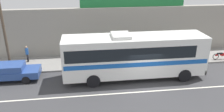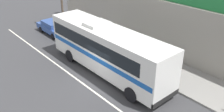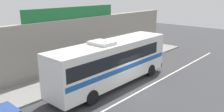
{
  "view_description": "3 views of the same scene",
  "coord_description": "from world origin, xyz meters",
  "px_view_note": "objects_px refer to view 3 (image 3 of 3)",
  "views": [
    {
      "loc": [
        -4.54,
        -14.85,
        8.71
      ],
      "look_at": [
        -2.3,
        2.23,
        1.73
      ],
      "focal_mm": 36.36,
      "sensor_mm": 36.0,
      "label": 1
    },
    {
      "loc": [
        11.87,
        -8.73,
        9.62
      ],
      "look_at": [
        -0.22,
        1.78,
        1.47
      ],
      "focal_mm": 38.52,
      "sensor_mm": 36.0,
      "label": 2
    },
    {
      "loc": [
        -13.47,
        -9.84,
        7.3
      ],
      "look_at": [
        0.46,
        2.51,
        2.04
      ],
      "focal_mm": 36.84,
      "sensor_mm": 36.0,
      "label": 3
    }
  ],
  "objects_px": {
    "motorcycle_orange": "(156,49)",
    "pedestrian_near_shop": "(65,71)",
    "intercity_bus": "(111,61)",
    "motorcycle_black": "(150,52)",
    "pedestrian_far_left": "(157,42)"
  },
  "relations": [
    {
      "from": "pedestrian_near_shop",
      "to": "intercity_bus",
      "type": "bearing_deg",
      "value": -50.33
    },
    {
      "from": "intercity_bus",
      "to": "motorcycle_orange",
      "type": "height_order",
      "value": "intercity_bus"
    },
    {
      "from": "motorcycle_black",
      "to": "pedestrian_far_left",
      "type": "height_order",
      "value": "pedestrian_far_left"
    },
    {
      "from": "motorcycle_orange",
      "to": "pedestrian_far_left",
      "type": "height_order",
      "value": "pedestrian_far_left"
    },
    {
      "from": "motorcycle_black",
      "to": "pedestrian_near_shop",
      "type": "relative_size",
      "value": 1.09
    },
    {
      "from": "motorcycle_black",
      "to": "pedestrian_near_shop",
      "type": "height_order",
      "value": "pedestrian_near_shop"
    },
    {
      "from": "motorcycle_black",
      "to": "pedestrian_far_left",
      "type": "relative_size",
      "value": 1.18
    },
    {
      "from": "intercity_bus",
      "to": "motorcycle_orange",
      "type": "relative_size",
      "value": 6.13
    },
    {
      "from": "motorcycle_orange",
      "to": "pedestrian_near_shop",
      "type": "relative_size",
      "value": 1.08
    },
    {
      "from": "intercity_bus",
      "to": "motorcycle_black",
      "type": "bearing_deg",
      "value": 14.17
    },
    {
      "from": "motorcycle_black",
      "to": "pedestrian_near_shop",
      "type": "bearing_deg",
      "value": 177.44
    },
    {
      "from": "intercity_bus",
      "to": "pedestrian_near_shop",
      "type": "bearing_deg",
      "value": 129.67
    },
    {
      "from": "pedestrian_far_left",
      "to": "motorcycle_black",
      "type": "bearing_deg",
      "value": -163.96
    },
    {
      "from": "motorcycle_orange",
      "to": "pedestrian_near_shop",
      "type": "bearing_deg",
      "value": 178.13
    },
    {
      "from": "motorcycle_orange",
      "to": "motorcycle_black",
      "type": "bearing_deg",
      "value": -176.81
    }
  ]
}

